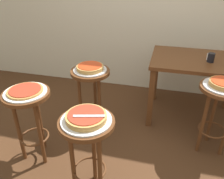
% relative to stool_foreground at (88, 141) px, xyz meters
% --- Properties ---
extents(ground_plane, '(6.00, 6.00, 0.00)m').
position_rel_stool_foreground_xyz_m(ground_plane, '(0.16, 0.36, -0.55)').
color(ground_plane, '#4C2D19').
extents(stool_foreground, '(0.41, 0.41, 0.73)m').
position_rel_stool_foreground_xyz_m(stool_foreground, '(0.00, 0.00, 0.00)').
color(stool_foreground, '#5B3319').
rests_on(stool_foreground, ground_plane).
extents(serving_plate_foreground, '(0.37, 0.37, 0.01)m').
position_rel_stool_foreground_xyz_m(serving_plate_foreground, '(0.00, 0.00, 0.19)').
color(serving_plate_foreground, silver).
rests_on(serving_plate_foreground, stool_foreground).
extents(pizza_foreground, '(0.29, 0.29, 0.05)m').
position_rel_stool_foreground_xyz_m(pizza_foreground, '(0.00, 0.00, 0.22)').
color(pizza_foreground, tan).
rests_on(pizza_foreground, serving_plate_foreground).
extents(stool_middle, '(0.41, 0.41, 0.73)m').
position_rel_stool_foreground_xyz_m(stool_middle, '(-0.64, 0.25, 0.00)').
color(stool_middle, '#5B3319').
rests_on(stool_middle, ground_plane).
extents(serving_plate_middle, '(0.37, 0.37, 0.01)m').
position_rel_stool_foreground_xyz_m(serving_plate_middle, '(-0.64, 0.25, 0.19)').
color(serving_plate_middle, white).
rests_on(serving_plate_middle, stool_middle).
extents(pizza_middle, '(0.30, 0.30, 0.02)m').
position_rel_stool_foreground_xyz_m(pizza_middle, '(-0.64, 0.25, 0.21)').
color(pizza_middle, '#B78442').
rests_on(pizza_middle, serving_plate_middle).
extents(stool_leftside, '(0.41, 0.41, 0.73)m').
position_rel_stool_foreground_xyz_m(stool_leftside, '(1.02, 0.79, 0.00)').
color(stool_leftside, '#5B3319').
rests_on(stool_leftside, ground_plane).
extents(serving_plate_leftside, '(0.36, 0.36, 0.01)m').
position_rel_stool_foreground_xyz_m(serving_plate_leftside, '(1.02, 0.79, 0.19)').
color(serving_plate_leftside, silver).
rests_on(serving_plate_leftside, stool_leftside).
extents(pizza_leftside, '(0.26, 0.26, 0.05)m').
position_rel_stool_foreground_xyz_m(pizza_leftside, '(1.02, 0.79, 0.22)').
color(pizza_leftside, '#B78442').
rests_on(pizza_leftside, serving_plate_leftside).
extents(stool_rear, '(0.41, 0.41, 0.73)m').
position_rel_stool_foreground_xyz_m(stool_rear, '(-0.26, 0.83, 0.00)').
color(stool_rear, '#5B3319').
rests_on(stool_rear, ground_plane).
extents(serving_plate_rear, '(0.34, 0.34, 0.01)m').
position_rel_stool_foreground_xyz_m(serving_plate_rear, '(-0.26, 0.83, 0.19)').
color(serving_plate_rear, silver).
rests_on(serving_plate_rear, stool_rear).
extents(pizza_rear, '(0.28, 0.28, 0.05)m').
position_rel_stool_foreground_xyz_m(pizza_rear, '(-0.26, 0.83, 0.22)').
color(pizza_rear, tan).
rests_on(pizza_rear, serving_plate_rear).
extents(dining_table, '(1.05, 0.73, 0.77)m').
position_rel_stool_foreground_xyz_m(dining_table, '(0.85, 1.34, 0.10)').
color(dining_table, '#5B3319').
rests_on(dining_table, ground_plane).
extents(cup_near_edge, '(0.07, 0.07, 0.10)m').
position_rel_stool_foreground_xyz_m(cup_near_edge, '(0.96, 1.28, 0.27)').
color(cup_near_edge, black).
rests_on(cup_near_edge, dining_table).
extents(condiment_shaker, '(0.04, 0.04, 0.07)m').
position_rel_stool_foreground_xyz_m(condiment_shaker, '(0.94, 1.34, 0.26)').
color(condiment_shaker, white).
rests_on(condiment_shaker, dining_table).
extents(pizza_server_knife, '(0.22, 0.08, 0.01)m').
position_rel_stool_foreground_xyz_m(pizza_server_knife, '(0.03, -0.02, 0.25)').
color(pizza_server_knife, silver).
rests_on(pizza_server_knife, pizza_foreground).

